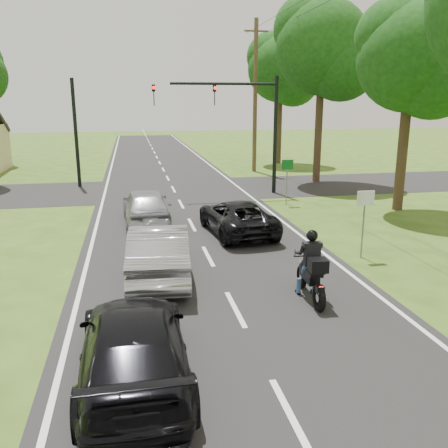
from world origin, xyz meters
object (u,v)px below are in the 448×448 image
Objects in this scene: motorcycle_rider at (312,273)px; sign_white at (365,208)px; utility_pole_far at (255,96)px; sign_green at (287,171)px; dark_car_behind at (134,346)px; dark_suv at (237,217)px; silver_sedan at (159,251)px; silver_suv at (146,206)px; traffic_signal at (241,114)px.

sign_white is at bearing 48.94° from motorcycle_rider.
sign_green is (-1.30, -11.02, -3.49)m from utility_pole_far.
utility_pole_far is (8.55, 24.52, 4.41)m from dark_car_behind.
sign_green is (7.25, 13.50, 0.93)m from dark_car_behind.
motorcycle_rider is 0.47× the size of dark_suv.
silver_sedan reaches higher than dark_suv.
motorcycle_rider is 0.48× the size of silver_suv.
silver_suv is 2.01× the size of sign_green.
sign_white reaches higher than silver_suv.
traffic_signal is 8.55m from utility_pole_far.
dark_car_behind is at bearing 84.62° from silver_suv.
traffic_signal is (1.39, 13.78, 3.44)m from motorcycle_rider.
sign_white is (2.75, 2.76, 0.90)m from motorcycle_rider.
silver_sedan is 0.45× the size of utility_pole_far.
sign_green is at bearing -162.04° from silver_suv.
silver_suv reaches higher than dark_suv.
dark_car_behind is 2.14× the size of sign_green.
dark_car_behind is (-4.30, -2.73, -0.03)m from motorcycle_rider.
motorcycle_rider is 22.62m from utility_pole_far.
silver_suv is at bearing -132.95° from traffic_signal.
utility_pole_far reaches higher than motorcycle_rider.
sign_green is (6.50, 8.47, 0.84)m from silver_sedan.
dark_car_behind is at bearing -109.01° from traffic_signal.
silver_sedan is at bearing -98.97° from dark_car_behind.
utility_pole_far is (7.80, 19.49, 4.33)m from silver_sedan.
motorcycle_rider is 0.46× the size of silver_sedan.
traffic_signal is (1.85, 7.49, 3.51)m from dark_suv.
sign_white is (7.05, 5.50, 0.93)m from dark_car_behind.
silver_sedan is (-3.55, 2.29, 0.05)m from motorcycle_rider.
dark_suv is 4.87m from sign_white.
motorcycle_rider reaches higher than silver_sedan.
motorcycle_rider is at bearing -101.04° from utility_pole_far.
motorcycle_rider is 4.23m from silver_sedan.
sign_green reaches higher than silver_suv.
silver_sedan is 5.08m from dark_car_behind.
silver_sedan is 12.96m from traffic_signal.
silver_suv is (-3.23, 2.03, 0.11)m from dark_suv.
motorcycle_rider is at bearing -105.33° from sign_green.
silver_suv is 0.94× the size of dark_car_behind.
silver_suv is at bearing 139.27° from sign_white.
traffic_signal is at bearing 97.05° from sign_white.
dark_car_behind is at bearing -118.25° from sign_green.
dark_car_behind is 26.34m from utility_pole_far.
dark_suv is 16.80m from utility_pole_far.
utility_pole_far is at bearing -107.75° from silver_sedan.
sign_green is (1.56, -3.02, -2.54)m from traffic_signal.
sign_white is at bearing 137.01° from silver_suv.
sign_white is at bearing -82.95° from traffic_signal.
sign_green is (2.95, 10.76, 0.90)m from motorcycle_rider.
traffic_signal is 3.00× the size of sign_green.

